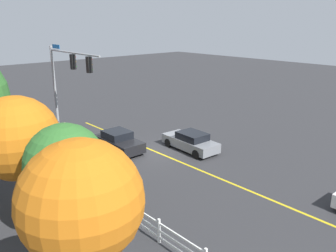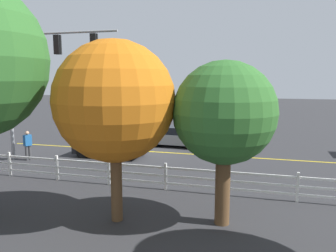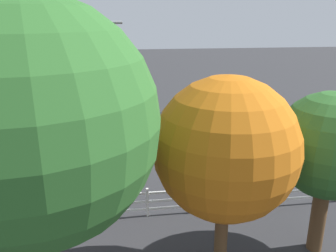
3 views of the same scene
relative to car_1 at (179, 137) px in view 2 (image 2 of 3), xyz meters
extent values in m
plane|color=#2D2D30|center=(1.45, 2.10, -0.67)|extent=(120.00, 120.00, 0.00)
cube|color=gold|center=(-2.55, 2.10, -0.66)|extent=(28.00, 0.16, 0.01)
cylinder|color=gray|center=(8.36, 6.12, 2.98)|extent=(0.20, 0.20, 7.30)
cylinder|color=gray|center=(5.03, 6.12, 6.34)|extent=(6.66, 0.12, 0.12)
cube|color=#0C59B2|center=(7.46, 6.14, 6.62)|extent=(1.10, 0.03, 0.28)
cube|color=black|center=(5.12, 6.12, 5.74)|extent=(0.32, 0.28, 1.00)
sphere|color=red|center=(5.12, 5.97, 6.06)|extent=(0.17, 0.17, 0.17)
sphere|color=orange|center=(5.12, 5.97, 5.74)|extent=(0.17, 0.17, 0.17)
sphere|color=#148C19|center=(5.12, 5.97, 5.42)|extent=(0.17, 0.17, 0.17)
cube|color=black|center=(3.00, 6.12, 5.74)|extent=(0.32, 0.28, 1.00)
sphere|color=red|center=(3.00, 5.97, 6.06)|extent=(0.17, 0.17, 0.17)
sphere|color=orange|center=(3.00, 5.97, 5.74)|extent=(0.17, 0.17, 0.17)
sphere|color=#148C19|center=(3.00, 5.97, 5.42)|extent=(0.17, 0.17, 0.17)
cube|color=slate|center=(0.05, 0.00, -0.12)|extent=(4.51, 1.98, 0.66)
cube|color=black|center=(-0.17, 0.01, 0.46)|extent=(2.10, 1.68, 0.50)
cylinder|color=black|center=(1.59, 0.73, -0.35)|extent=(0.65, 0.25, 0.64)
cylinder|color=black|center=(1.51, -0.89, -0.35)|extent=(0.65, 0.25, 0.64)
cylinder|color=black|center=(-1.41, 0.89, -0.35)|extent=(0.65, 0.25, 0.64)
cylinder|color=black|center=(-1.49, -0.74, -0.35)|extent=(0.65, 0.25, 0.64)
cube|color=black|center=(3.34, 3.94, -0.09)|extent=(4.04, 1.87, 0.72)
cube|color=black|center=(3.54, 3.93, 0.54)|extent=(1.84, 1.66, 0.53)
cylinder|color=black|center=(1.96, 3.10, -0.35)|extent=(0.64, 0.23, 0.64)
cylinder|color=black|center=(1.98, 4.81, -0.35)|extent=(0.64, 0.23, 0.64)
cylinder|color=black|center=(4.70, 3.07, -0.35)|extent=(0.64, 0.23, 0.64)
cylinder|color=black|center=(4.72, 4.77, -0.35)|extent=(0.64, 0.23, 0.64)
cylinder|color=#3F3F42|center=(7.45, 6.13, -0.24)|extent=(0.16, 0.16, 0.85)
cylinder|color=#3F3F42|center=(7.37, 5.95, -0.24)|extent=(0.16, 0.16, 0.85)
cube|color=#1E5999|center=(7.41, 6.04, 0.49)|extent=(0.39, 0.47, 0.62)
sphere|color=tan|center=(7.41, 6.04, 0.91)|extent=(0.22, 0.22, 0.22)
cube|color=white|center=(-6.75, 8.85, -0.09)|extent=(0.10, 0.10, 1.15)
cube|color=white|center=(-4.15, 8.85, -0.09)|extent=(0.10, 0.10, 1.15)
cube|color=white|center=(-1.55, 8.85, -0.09)|extent=(0.10, 0.10, 1.15)
cube|color=white|center=(1.05, 8.85, -0.09)|extent=(0.10, 0.10, 1.15)
cube|color=white|center=(3.65, 8.85, -0.09)|extent=(0.10, 0.10, 1.15)
cube|color=white|center=(6.25, 8.85, -0.09)|extent=(0.10, 0.10, 1.15)
cube|color=white|center=(-1.55, 8.85, 0.28)|extent=(26.00, 0.06, 0.09)
cube|color=white|center=(-1.55, 8.85, -0.07)|extent=(26.00, 0.06, 0.09)
cube|color=white|center=(-1.55, 8.85, -0.39)|extent=(26.00, 0.06, 0.09)
cylinder|color=brown|center=(-0.81, 12.16, 0.58)|extent=(0.37, 0.37, 2.49)
sphere|color=#C66614|center=(-0.81, 12.16, 3.28)|extent=(3.87, 3.87, 3.87)
cylinder|color=brown|center=(-4.19, 11.51, 0.53)|extent=(0.48, 0.48, 2.40)
sphere|color=#2D6628|center=(-4.19, 11.51, 2.95)|extent=(3.23, 3.23, 3.23)
camera|label=1|loc=(-16.23, 16.95, 8.34)|focal=36.74mm
camera|label=2|loc=(-5.17, 21.75, 4.00)|focal=35.32mm
camera|label=3|loc=(1.86, 20.32, 6.62)|focal=36.95mm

